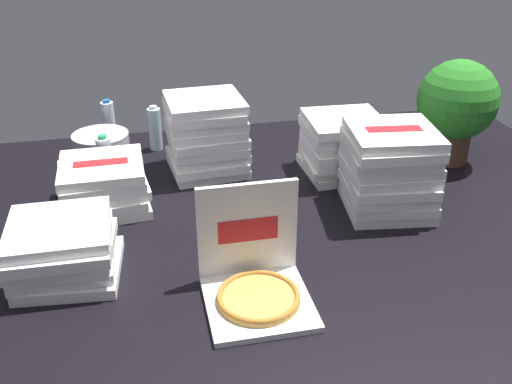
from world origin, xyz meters
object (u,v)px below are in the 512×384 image
at_px(pizza_stack_left_far, 343,145).
at_px(ice_bucket, 102,147).
at_px(water_bottle_0, 109,122).
at_px(potted_plant, 457,104).
at_px(pizza_stack_center_near, 63,250).
at_px(water_bottle_1, 155,129).
at_px(pizza_stack_right_far, 206,135).
at_px(open_pizza_box, 255,279).
at_px(water_bottle_2, 105,160).
at_px(pizza_stack_right_mid, 103,185).
at_px(pizza_stack_right_near, 389,170).

relative_size(pizza_stack_left_far, ice_bucket, 1.35).
height_order(water_bottle_0, potted_plant, potted_plant).
relative_size(ice_bucket, water_bottle_0, 1.18).
relative_size(pizza_stack_center_near, water_bottle_1, 1.64).
distance_m(pizza_stack_right_far, water_bottle_0, 0.65).
xyz_separation_m(open_pizza_box, pizza_stack_center_near, (-0.63, 0.27, 0.03)).
bearing_deg(open_pizza_box, water_bottle_2, 116.50).
xyz_separation_m(pizza_stack_right_mid, water_bottle_1, (0.26, 0.58, 0.01)).
height_order(open_pizza_box, pizza_stack_right_far, open_pizza_box).
distance_m(pizza_stack_left_far, water_bottle_0, 1.26).
relative_size(pizza_stack_right_mid, water_bottle_1, 1.70).
height_order(pizza_stack_right_near, pizza_stack_right_mid, pizza_stack_right_near).
bearing_deg(pizza_stack_right_far, ice_bucket, 156.10).
bearing_deg(pizza_stack_right_mid, water_bottle_0, 88.31).
xyz_separation_m(pizza_stack_center_near, potted_plant, (1.81, 0.59, 0.20)).
bearing_deg(water_bottle_0, potted_plant, -20.32).
bearing_deg(pizza_stack_right_far, potted_plant, -7.26).
bearing_deg(potted_plant, open_pizza_box, -143.70).
xyz_separation_m(water_bottle_1, potted_plant, (1.42, -0.46, 0.19)).
bearing_deg(ice_bucket, water_bottle_1, 17.93).
height_order(open_pizza_box, pizza_stack_right_mid, open_pizza_box).
bearing_deg(pizza_stack_right_near, pizza_stack_right_far, 141.71).
height_order(pizza_stack_left_far, potted_plant, potted_plant).
bearing_deg(ice_bucket, potted_plant, -12.42).
bearing_deg(pizza_stack_right_far, water_bottle_2, -175.41).
xyz_separation_m(pizza_stack_left_far, potted_plant, (0.57, 0.02, 0.16)).
bearing_deg(water_bottle_1, water_bottle_0, 147.05).
bearing_deg(water_bottle_1, potted_plant, -17.98).
height_order(ice_bucket, water_bottle_2, water_bottle_2).
xyz_separation_m(open_pizza_box, ice_bucket, (-0.52, 1.24, -0.00)).
bearing_deg(pizza_stack_right_near, pizza_stack_right_mid, 166.88).
relative_size(pizza_stack_center_near, water_bottle_2, 1.64).
xyz_separation_m(pizza_stack_left_far, pizza_stack_right_near, (0.06, -0.37, 0.04)).
bearing_deg(water_bottle_2, pizza_stack_left_far, -6.83).
distance_m(pizza_stack_right_near, pizza_stack_right_mid, 1.20).
bearing_deg(potted_plant, water_bottle_2, 176.07).
relative_size(open_pizza_box, potted_plant, 0.72).
distance_m(open_pizza_box, potted_plant, 1.48).
bearing_deg(ice_bucket, water_bottle_0, 80.89).
bearing_deg(water_bottle_0, water_bottle_1, -32.95).
bearing_deg(pizza_stack_right_far, water_bottle_0, 134.91).
distance_m(pizza_stack_left_far, potted_plant, 0.59).
height_order(pizza_stack_right_near, water_bottle_1, pizza_stack_right_near).
bearing_deg(water_bottle_2, open_pizza_box, -63.50).
relative_size(pizza_stack_left_far, pizza_stack_right_mid, 0.94).
height_order(pizza_stack_left_far, pizza_stack_center_near, pizza_stack_left_far).
xyz_separation_m(pizza_stack_left_far, pizza_stack_right_far, (-0.63, 0.17, 0.04)).
bearing_deg(open_pizza_box, pizza_stack_right_mid, 123.62).
bearing_deg(ice_bucket, pizza_stack_center_near, -96.54).
bearing_deg(pizza_stack_left_far, open_pizza_box, -125.60).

